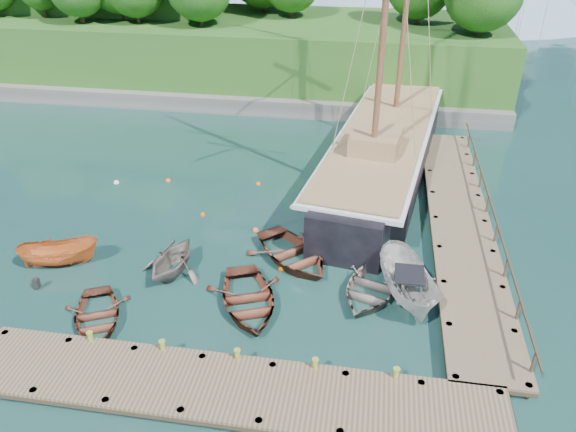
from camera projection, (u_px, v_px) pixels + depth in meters
name	position (u px, v px, depth m)	size (l,w,h in m)	color
ground	(222.00, 285.00, 26.46)	(160.00, 160.00, 0.00)	#153733
dock_near	(229.00, 389.00, 20.45)	(20.00, 3.20, 1.10)	brown
dock_east	(460.00, 221.00, 30.60)	(3.20, 24.00, 1.10)	brown
bollard_0	(94.00, 352.00, 22.69)	(0.26, 0.26, 0.45)	olive
bollard_1	(165.00, 360.00, 22.27)	(0.26, 0.26, 0.45)	olive
bollard_2	(238.00, 369.00, 21.86)	(0.26, 0.26, 0.45)	olive
bollard_3	(315.00, 379.00, 21.45)	(0.26, 0.26, 0.45)	olive
bollard_4	(394.00, 389.00, 21.03)	(0.26, 0.26, 0.45)	olive
rowboat_0	(98.00, 322.00, 24.20)	(2.89, 4.05, 0.84)	brown
rowboat_1	(173.00, 272.00, 27.32)	(3.09, 3.58, 1.89)	#6B6158
rowboat_2	(248.00, 307.00, 25.10)	(3.49, 4.89, 1.01)	#5D2D1E
rowboat_3	(371.00, 293.00, 25.94)	(3.44, 4.81, 1.00)	#645B54
rowboat_4	(293.00, 260.00, 28.17)	(3.58, 5.01, 1.04)	brown
motorboat_orange	(62.00, 264.00, 27.88)	(1.47, 3.91, 1.51)	#D16629
cabin_boat_white	(406.00, 299.00, 25.55)	(1.95, 5.18, 2.00)	beige
schooner	(383.00, 152.00, 36.51)	(8.83, 29.51, 22.07)	black
mooring_buoy_0	(94.00, 241.00, 29.70)	(0.27, 0.27, 0.27)	silver
mooring_buoy_1	(203.00, 215.00, 32.01)	(0.30, 0.30, 0.30)	#D75C00
mooring_buoy_2	(256.00, 231.00, 30.59)	(0.34, 0.34, 0.34)	orange
mooring_buoy_3	(293.00, 208.00, 32.76)	(0.37, 0.37, 0.37)	silver
mooring_buoy_4	(168.00, 181.00, 35.68)	(0.34, 0.34, 0.34)	#F45420
mooring_buoy_5	(258.00, 184.00, 35.30)	(0.30, 0.30, 0.30)	#FA5D04
mooring_buoy_6	(117.00, 183.00, 35.44)	(0.34, 0.34, 0.34)	white
mooring_buoy_7	(282.00, 269.00, 27.52)	(0.33, 0.33, 0.33)	#F36E00
headland	(172.00, 18.00, 52.02)	(51.00, 19.31, 12.90)	#474744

